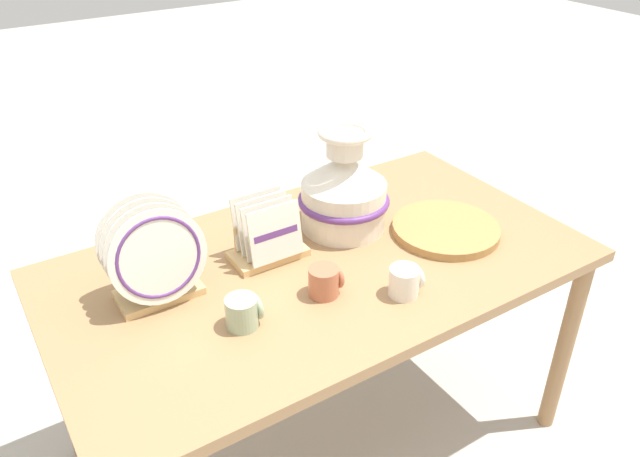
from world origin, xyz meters
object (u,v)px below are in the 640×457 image
object	(u,v)px
mug_cream_glaze	(405,281)
mug_sage_glaze	(243,312)
wicker_charger_stack	(446,229)
mug_terracotta_glaze	(325,281)
ceramic_vase	(344,189)
dish_rack_round_plates	(155,259)
dish_rack_square_plates	(267,238)

from	to	relation	value
mug_cream_glaze	mug_sage_glaze	size ratio (longest dim) A/B	1.00
wicker_charger_stack	mug_cream_glaze	xyz separation A→B (m)	(-0.31, -0.18, 0.03)
mug_terracotta_glaze	mug_cream_glaze	xyz separation A→B (m)	(0.18, -0.12, 0.00)
wicker_charger_stack	mug_cream_glaze	distance (m)	0.36
ceramic_vase	mug_sage_glaze	world-z (taller)	ceramic_vase
ceramic_vase	dish_rack_round_plates	xyz separation A→B (m)	(-0.62, -0.04, -0.01)
ceramic_vase	mug_cream_glaze	distance (m)	0.40
ceramic_vase	wicker_charger_stack	world-z (taller)	ceramic_vase
mug_sage_glaze	dish_rack_square_plates	bearing A→B (deg)	50.41
ceramic_vase	dish_rack_square_plates	world-z (taller)	ceramic_vase
dish_rack_square_plates	dish_rack_round_plates	bearing A→B (deg)	-176.99
dish_rack_round_plates	mug_terracotta_glaze	xyz separation A→B (m)	(0.38, -0.22, -0.08)
dish_rack_round_plates	ceramic_vase	bearing A→B (deg)	4.03
dish_rack_round_plates	mug_terracotta_glaze	distance (m)	0.45
mug_terracotta_glaze	mug_cream_glaze	world-z (taller)	same
mug_terracotta_glaze	ceramic_vase	bearing A→B (deg)	47.85
dish_rack_round_plates	mug_cream_glaze	distance (m)	0.66
wicker_charger_stack	mug_cream_glaze	bearing A→B (deg)	-150.20
dish_rack_square_plates	mug_cream_glaze	xyz separation A→B (m)	(0.23, -0.36, -0.02)
ceramic_vase	dish_rack_square_plates	xyz separation A→B (m)	(-0.29, -0.03, -0.07)
dish_rack_round_plates	mug_sage_glaze	bearing A→B (deg)	-58.16
dish_rack_round_plates	wicker_charger_stack	size ratio (longest dim) A/B	0.84
wicker_charger_stack	mug_terracotta_glaze	bearing A→B (deg)	-172.91
dish_rack_square_plates	mug_terracotta_glaze	size ratio (longest dim) A/B	2.45
dish_rack_square_plates	wicker_charger_stack	size ratio (longest dim) A/B	0.66
wicker_charger_stack	mug_terracotta_glaze	xyz separation A→B (m)	(-0.49, -0.06, 0.03)
wicker_charger_stack	mug_cream_glaze	size ratio (longest dim) A/B	3.72
dish_rack_round_plates	mug_sage_glaze	size ratio (longest dim) A/B	3.11
mug_sage_glaze	mug_cream_glaze	bearing A→B (deg)	-15.33
dish_rack_square_plates	mug_terracotta_glaze	bearing A→B (deg)	-79.62
mug_terracotta_glaze	mug_sage_glaze	xyz separation A→B (m)	(-0.24, -0.00, 0.00)
ceramic_vase	dish_rack_square_plates	distance (m)	0.30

